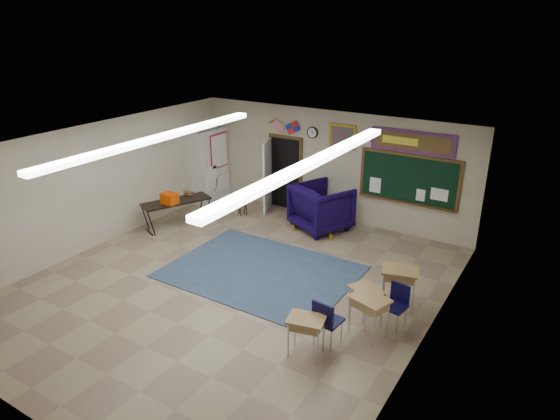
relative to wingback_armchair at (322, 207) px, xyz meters
The scene contains 25 objects.
floor 3.71m from the wingback_armchair, 93.33° to the right, with size 9.00×9.00×0.00m, color gray.
back_wall 1.25m from the wingback_armchair, 104.03° to the left, with size 8.00×0.04×3.00m, color beige.
front_wall 8.20m from the wingback_armchair, 91.49° to the right, with size 8.00×0.04×3.00m, color beige.
left_wall 5.65m from the wingback_armchair, 139.09° to the right, with size 0.04×9.00×3.00m, color beige.
right_wall 5.34m from the wingback_armchair, 43.94° to the right, with size 0.04×9.00×3.00m, color beige.
ceiling 4.37m from the wingback_armchair, 93.33° to the right, with size 8.00×9.00×0.04m, color silver.
area_rug 2.91m from the wingback_armchair, 90.25° to the right, with size 4.00×3.00×0.02m, color #374D6A.
fluorescent_strips 4.34m from the wingback_armchair, 93.33° to the right, with size 3.86×6.00×0.10m, color white, non-canonical shape.
doorway 1.91m from the wingback_armchair, 157.77° to the left, with size 1.10×0.89×2.16m.
chalkboard 2.31m from the wingback_armchair, 22.20° to the left, with size 2.55×0.14×1.30m.
bulletin_board 2.83m from the wingback_armchair, 22.30° to the left, with size 2.10×0.05×0.55m.
framed_art_print 1.93m from the wingback_armchair, 80.41° to the left, with size 0.75×0.05×0.65m.
wall_clock 2.07m from the wingback_armchair, 133.07° to the left, with size 0.32×0.05×0.32m.
wall_flags 2.59m from the wingback_armchair, 153.92° to the left, with size 1.16×0.06×0.70m, color red, non-canonical shape.
storage_cabinet 3.96m from the wingback_armchair, behind, with size 0.59×1.25×2.20m.
wingback_armchair is the anchor object (origin of this frame).
student_chair_reading 0.65m from the wingback_armchair, 128.75° to the left, with size 0.38×0.38×0.77m, color black, non-canonical shape.
student_chair_desk_a 5.01m from the wingback_armchair, 61.14° to the right, with size 0.45×0.45×0.91m, color black, non-canonical shape.
student_chair_desk_b 4.61m from the wingback_armchair, 45.89° to the right, with size 0.42×0.42×0.83m, color black, non-canonical shape.
student_desk_front_left 4.39m from the wingback_armchair, 51.89° to the right, with size 0.74×0.69×0.71m.
student_desk_front_right 3.98m from the wingback_armchair, 40.38° to the right, with size 0.79×0.67×0.81m.
student_desk_back_left 5.34m from the wingback_armchair, 65.19° to the right, with size 0.69×0.57×0.72m.
student_desk_back_right 4.78m from the wingback_armchair, 52.46° to the right, with size 0.76×0.65×0.77m.
folding_table 3.86m from the wingback_armchair, 150.06° to the right, with size 1.29×1.88×1.02m.
wooden_stool 2.39m from the wingback_armchair, behind, with size 0.33×0.33×0.58m.
Camera 1 is at (5.74, -7.29, 5.35)m, focal length 32.00 mm.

